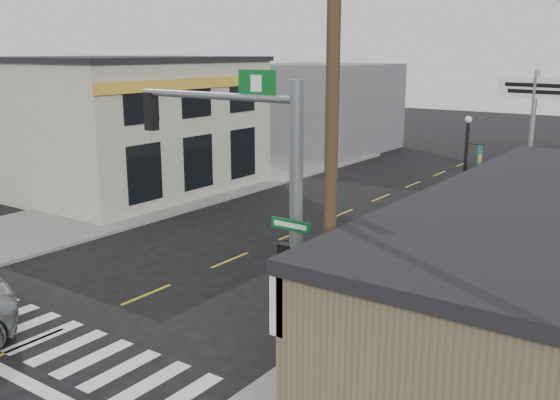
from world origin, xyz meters
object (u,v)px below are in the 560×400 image
Objects in this scene: guide_sign at (437,229)px; bare_tree at (447,206)px; utility_pole_near at (331,179)px; dance_center_sign at (534,111)px; fire_hydrant at (448,314)px; traffic_signal_pole at (267,191)px; lamp_post at (466,173)px.

guide_sign is 4.02m from bare_tree.
dance_center_sign is at bearing 99.07° from utility_pole_near.
guide_sign reaches higher than fire_hydrant.
fire_hydrant is 0.17× the size of bare_tree.
dance_center_sign is (2.32, 14.20, 0.89)m from traffic_signal_pole.
traffic_signal_pole is 2.28× the size of guide_sign.
bare_tree is (2.24, -7.97, 0.67)m from lamp_post.
guide_sign is 0.46× the size of dance_center_sign.
fire_hydrant is at bearing -61.60° from guide_sign.
utility_pole_near reaches higher than fire_hydrant.
traffic_signal_pole reaches higher than dance_center_sign.
bare_tree is (0.89, -11.27, -1.38)m from dance_center_sign.
dance_center_sign is at bearing 94.52° from bare_tree.
lamp_post reaches higher than bare_tree.
lamp_post is (0.96, 10.90, -1.16)m from traffic_signal_pole.
utility_pole_near is at bearing -77.93° from lamp_post.
fire_hydrant is 7.79m from lamp_post.
lamp_post is 8.31m from bare_tree.
lamp_post is (-0.74, 4.60, 0.94)m from guide_sign.
dance_center_sign is 11.39m from bare_tree.
dance_center_sign reaches higher than guide_sign.
bare_tree reaches higher than fire_hydrant.
traffic_signal_pole reaches higher than fire_hydrant.
utility_pole_near reaches higher than dance_center_sign.
traffic_signal_pole is 0.71× the size of utility_pole_near.
lamp_post is 1.10× the size of bare_tree.
utility_pole_near is at bearing -95.04° from fire_hydrant.
lamp_post is 0.52× the size of utility_pole_near.
lamp_post is at bearing 105.54° from utility_pole_near.
utility_pole_near is at bearing -77.55° from dance_center_sign.
guide_sign is at bearing 104.61° from utility_pole_near.
bare_tree is (3.21, 2.93, -0.49)m from traffic_signal_pole.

